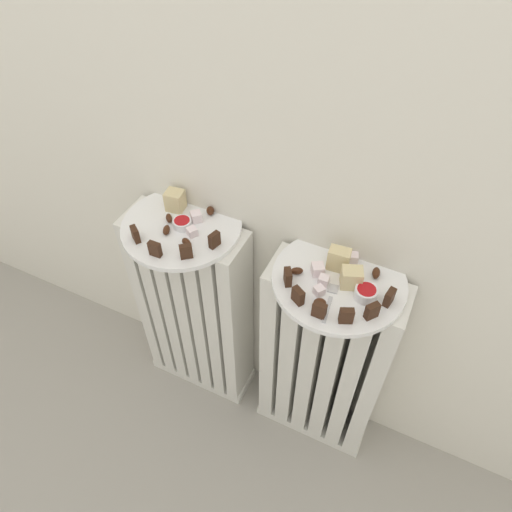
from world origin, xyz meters
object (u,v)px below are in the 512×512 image
Objects in this scene: jam_bowl_left at (182,223)px; jam_bowl_right at (366,293)px; plate_left at (182,226)px; radiator_right at (322,364)px; plate_right at (339,280)px; radiator_left at (195,312)px; fork at (330,300)px.

jam_bowl_left is 0.95× the size of jam_bowl_right.
plate_left is at bearing 176.75° from jam_bowl_right.
jam_bowl_right reaches higher than jam_bowl_left.
radiator_right is 0.51m from plate_left.
radiator_right is 2.30× the size of plate_left.
plate_left and plate_right have the same top height.
radiator_left is 0.38m from radiator_right.
jam_bowl_right reaches higher than radiator_right.
radiator_left is 0.35m from jam_bowl_left.
radiator_left and radiator_right have the same top height.
jam_bowl_right is at bearing -22.20° from radiator_right.
radiator_left is 6.47× the size of fork.
jam_bowl_left is at bearing -179.20° from radiator_right.
radiator_right is 14.14× the size of jam_bowl_right.
fork is (0.38, -0.06, 0.01)m from plate_left.
fork is (0.38, -0.06, 0.34)m from radiator_left.
jam_bowl_left is at bearing -37.47° from radiator_left.
radiator_left is at bearing 116.57° from plate_left.
radiator_right is at bearing -0.00° from radiator_left.
plate_left is at bearing -63.43° from radiator_left.
plate_right is at bearing 91.56° from fork.
jam_bowl_left reaches higher than plate_left.
jam_bowl_right is (0.06, -0.03, 0.35)m from radiator_right.
jam_bowl_right is at bearing -3.25° from radiator_left.
fork is (-0.06, -0.04, -0.01)m from jam_bowl_right.
radiator_left is 0.51m from plate_right.
plate_left is 2.81× the size of fork.
radiator_right is 0.33m from plate_right.
radiator_left is 2.30× the size of plate_right.
radiator_left is 1.00× the size of radiator_right.
jam_bowl_left is at bearing 177.39° from jam_bowl_right.
plate_right is at bearing 157.80° from jam_bowl_right.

